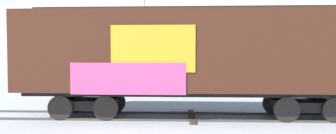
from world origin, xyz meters
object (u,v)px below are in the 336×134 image
at_px(parked_car_red, 103,80).
at_px(parked_car_silver, 286,80).
at_px(freight_car, 194,54).
at_px(flagpole, 147,9).
at_px(parked_car_green, 196,81).

relative_size(parked_car_red, parked_car_silver, 1.05).
distance_m(parked_car_red, parked_car_silver, 11.27).
bearing_deg(parked_car_silver, freight_car, -129.64).
xyz_separation_m(freight_car, flagpole, (-3.31, 11.76, 3.53)).
height_order(freight_car, parked_car_silver, freight_car).
xyz_separation_m(parked_car_red, parked_car_silver, (11.26, 0.36, -0.01)).
distance_m(flagpole, parked_car_silver, 11.51).
height_order(parked_car_green, parked_car_silver, parked_car_green).
bearing_deg(flagpole, freight_car, -74.30).
height_order(parked_car_red, parked_car_silver, parked_car_red).
xyz_separation_m(parked_car_green, parked_car_silver, (5.51, 0.31, 0.02)).
distance_m(parked_car_red, parked_car_green, 5.75).
bearing_deg(freight_car, parked_car_red, 128.73).
bearing_deg(parked_car_red, flagpole, 67.50).
bearing_deg(parked_car_red, parked_car_silver, 1.82).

